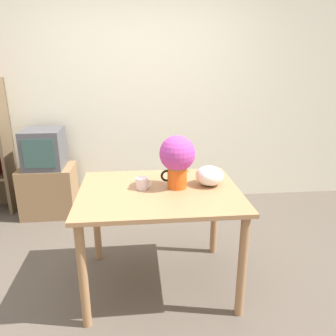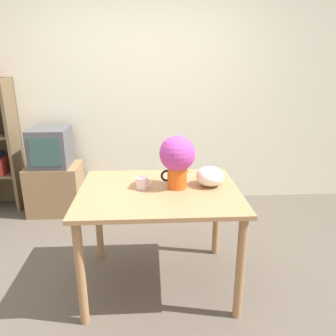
# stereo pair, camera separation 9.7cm
# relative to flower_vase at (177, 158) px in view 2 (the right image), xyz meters

# --- Properties ---
(ground_plane) EXTENTS (12.00, 12.00, 0.00)m
(ground_plane) POSITION_rel_flower_vase_xyz_m (-0.27, -0.12, -1.02)
(ground_plane) COLOR brown
(wall_back) EXTENTS (8.00, 0.05, 2.60)m
(wall_back) POSITION_rel_flower_vase_xyz_m (-0.27, 1.66, 0.28)
(wall_back) COLOR #EDE5CC
(wall_back) RESTS_ON ground_plane
(table) EXTENTS (1.15, 0.90, 0.79)m
(table) POSITION_rel_flower_vase_xyz_m (-0.13, -0.04, -0.34)
(table) COLOR #A3754C
(table) RESTS_ON ground_plane
(flower_vase) EXTENTS (0.26, 0.26, 0.39)m
(flower_vase) POSITION_rel_flower_vase_xyz_m (0.00, 0.00, 0.00)
(flower_vase) COLOR #E05619
(flower_vase) RESTS_ON table
(coffee_mug) EXTENTS (0.12, 0.09, 0.09)m
(coffee_mug) POSITION_rel_flower_vase_xyz_m (-0.25, -0.01, -0.18)
(coffee_mug) COLOR silver
(coffee_mug) RESTS_ON table
(white_bowl) EXTENTS (0.21, 0.21, 0.15)m
(white_bowl) POSITION_rel_flower_vase_xyz_m (0.25, 0.02, -0.15)
(white_bowl) COLOR silver
(white_bowl) RESTS_ON table
(tv_stand) EXTENTS (0.58, 0.44, 0.56)m
(tv_stand) POSITION_rel_flower_vase_xyz_m (-1.29, 1.32, -0.74)
(tv_stand) COLOR #8E6B47
(tv_stand) RESTS_ON ground_plane
(tv_set) EXTENTS (0.40, 0.43, 0.42)m
(tv_set) POSITION_rel_flower_vase_xyz_m (-1.29, 1.32, -0.25)
(tv_set) COLOR #4C4C51
(tv_set) RESTS_ON tv_stand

